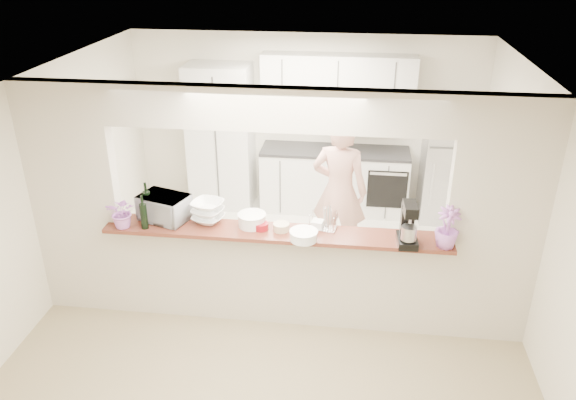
% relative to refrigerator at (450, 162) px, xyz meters
% --- Properties ---
extents(floor, '(6.00, 6.00, 0.00)m').
position_rel_refrigerator_xyz_m(floor, '(-2.05, -2.65, -0.85)').
color(floor, tan).
rests_on(floor, ground).
extents(tile_overlay, '(5.00, 2.90, 0.01)m').
position_rel_refrigerator_xyz_m(tile_overlay, '(-2.05, -1.10, -0.84)').
color(tile_overlay, silver).
rests_on(tile_overlay, floor).
extents(partition, '(5.00, 0.15, 2.50)m').
position_rel_refrigerator_xyz_m(partition, '(-2.05, -2.65, 0.63)').
color(partition, beige).
rests_on(partition, floor).
extents(bar_counter, '(3.40, 0.38, 1.09)m').
position_rel_refrigerator_xyz_m(bar_counter, '(-2.05, -2.65, -0.27)').
color(bar_counter, beige).
rests_on(bar_counter, floor).
extents(kitchen_cabinets, '(3.15, 0.62, 2.25)m').
position_rel_refrigerator_xyz_m(kitchen_cabinets, '(-2.24, 0.07, 0.12)').
color(kitchen_cabinets, silver).
rests_on(kitchen_cabinets, floor).
extents(refrigerator, '(0.75, 0.70, 1.70)m').
position_rel_refrigerator_xyz_m(refrigerator, '(0.00, 0.00, 0.00)').
color(refrigerator, '#B4B3B8').
rests_on(refrigerator, floor).
extents(flower_left, '(0.29, 0.26, 0.32)m').
position_rel_refrigerator_xyz_m(flower_left, '(-3.55, -2.80, 0.40)').
color(flower_left, '#DA73C6').
rests_on(flower_left, bar_counter).
extents(wine_bottle_a, '(0.08, 0.08, 0.39)m').
position_rel_refrigerator_xyz_m(wine_bottle_a, '(-3.38, -2.58, 0.39)').
color(wine_bottle_a, black).
rests_on(wine_bottle_a, bar_counter).
extents(wine_bottle_b, '(0.07, 0.07, 0.35)m').
position_rel_refrigerator_xyz_m(wine_bottle_b, '(-3.34, -2.80, 0.38)').
color(wine_bottle_b, black).
rests_on(wine_bottle_b, bar_counter).
extents(toaster_oven, '(0.56, 0.46, 0.27)m').
position_rel_refrigerator_xyz_m(toaster_oven, '(-3.20, -2.60, 0.37)').
color(toaster_oven, '#BCBCC2').
rests_on(toaster_oven, bar_counter).
extents(serving_bowls, '(0.38, 0.38, 0.22)m').
position_rel_refrigerator_xyz_m(serving_bowls, '(-2.75, -2.60, 0.35)').
color(serving_bowls, white).
rests_on(serving_bowls, bar_counter).
extents(plate_stack_a, '(0.28, 0.28, 0.13)m').
position_rel_refrigerator_xyz_m(plate_stack_a, '(-2.30, -2.62, 0.30)').
color(plate_stack_a, white).
rests_on(plate_stack_a, bar_counter).
extents(plate_stack_b, '(0.27, 0.27, 0.09)m').
position_rel_refrigerator_xyz_m(plate_stack_b, '(-1.76, -2.84, 0.29)').
color(plate_stack_b, white).
rests_on(plate_stack_b, bar_counter).
extents(red_bowl, '(0.15, 0.15, 0.07)m').
position_rel_refrigerator_xyz_m(red_bowl, '(-2.20, -2.68, 0.27)').
color(red_bowl, maroon).
rests_on(red_bowl, bar_counter).
extents(tan_bowl, '(0.16, 0.16, 0.07)m').
position_rel_refrigerator_xyz_m(tan_bowl, '(-2.00, -2.68, 0.28)').
color(tan_bowl, '#C4B28A').
rests_on(tan_bowl, bar_counter).
extents(utensil_caddy, '(0.28, 0.19, 0.25)m').
position_rel_refrigerator_xyz_m(utensil_caddy, '(-1.60, -2.60, 0.34)').
color(utensil_caddy, silver).
rests_on(utensil_caddy, bar_counter).
extents(stand_mixer, '(0.20, 0.30, 0.42)m').
position_rel_refrigerator_xyz_m(stand_mixer, '(-0.80, -2.79, 0.43)').
color(stand_mixer, black).
rests_on(stand_mixer, bar_counter).
extents(flower_right, '(0.26, 0.26, 0.40)m').
position_rel_refrigerator_xyz_m(flower_right, '(-0.45, -2.80, 0.44)').
color(flower_right, '#B869C3').
rests_on(flower_right, bar_counter).
extents(person, '(0.74, 0.56, 1.84)m').
position_rel_refrigerator_xyz_m(person, '(-1.48, -1.33, 0.07)').
color(person, '#D49A8A').
rests_on(person, floor).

